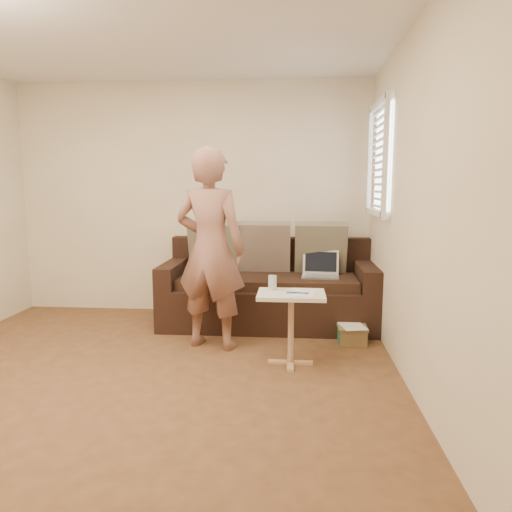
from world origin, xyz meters
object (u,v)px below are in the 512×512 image
object	(u,v)px
striped_box	(352,334)
side_table	(291,328)
laptop_white	(216,276)
sofa	(268,284)
person	(210,249)
laptop_silver	(320,277)
drinking_glass	(272,283)

from	to	relation	value
striped_box	side_table	bearing A→B (deg)	-135.41
laptop_white	striped_box	world-z (taller)	laptop_white
sofa	person	world-z (taller)	person
sofa	laptop_silver	size ratio (longest dim) A/B	5.85
side_table	sofa	bearing A→B (deg)	102.28
laptop_silver	side_table	world-z (taller)	laptop_silver
laptop_white	person	bearing A→B (deg)	-105.72
drinking_glass	side_table	bearing A→B (deg)	-31.39
drinking_glass	striped_box	xyz separation A→B (m)	(0.72, 0.46, -0.57)
laptop_white	person	world-z (taller)	person
laptop_white	striped_box	bearing A→B (deg)	-41.50
side_table	drinking_glass	xyz separation A→B (m)	(-0.16, 0.10, 0.36)
sofa	striped_box	xyz separation A→B (m)	(0.81, -0.58, -0.34)
laptop_white	person	size ratio (longest dim) A/B	0.19
laptop_silver	person	distance (m)	1.29
sofa	person	bearing A→B (deg)	-121.99
laptop_silver	laptop_white	bearing A→B (deg)	-174.00
side_table	drinking_glass	distance (m)	0.40
person	drinking_glass	distance (m)	0.67
person	drinking_glass	bearing A→B (deg)	167.74
person	side_table	xyz separation A→B (m)	(0.72, -0.37, -0.60)
drinking_glass	striped_box	size ratio (longest dim) A/B	0.45
person	drinking_glass	size ratio (longest dim) A/B	14.90
laptop_white	drinking_glass	bearing A→B (deg)	-77.99
laptop_white	drinking_glass	size ratio (longest dim) A/B	2.86
sofa	person	distance (m)	1.01
laptop_white	sofa	bearing A→B (deg)	-13.04
laptop_white	drinking_glass	distance (m)	1.16
person	striped_box	distance (m)	1.53
sofa	striped_box	world-z (taller)	sofa
laptop_silver	side_table	distance (m)	1.14
sofa	laptop_white	bearing A→B (deg)	-171.59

